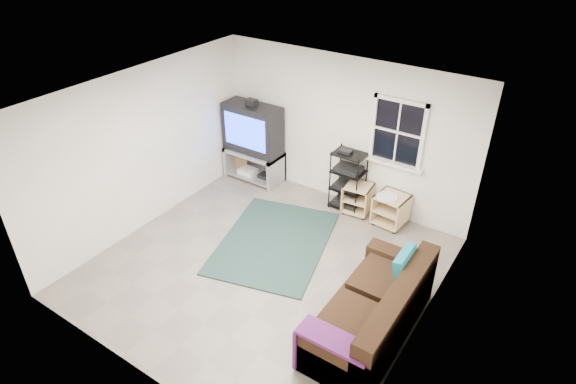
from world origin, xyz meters
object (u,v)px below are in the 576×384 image
Objects in this scene: tv_unit at (253,137)px; side_table_right at (392,207)px; side_table_left at (359,197)px; sofa at (373,312)px; av_rack at (348,184)px.

side_table_right is at bearing 1.17° from tv_unit.
sofa is (1.38, -2.37, 0.05)m from side_table_left.
tv_unit is 4.26m from sofa.
side_table_left is at bearing 3.12° from av_rack.
sofa is (1.60, -2.36, -0.14)m from av_rack.
side_table_left is at bearing 177.07° from side_table_right.
sofa reaches higher than side_table_left.
sofa reaches higher than side_table_right.
side_table_left is at bearing 2.33° from tv_unit.
tv_unit is at bearing -178.83° from side_table_right.
tv_unit reaches higher than av_rack.
av_rack is at bearing -176.88° from side_table_left.
side_table_left is 0.93× the size of side_table_right.
side_table_right is (0.84, -0.02, -0.16)m from av_rack.
tv_unit is at bearing 147.26° from sofa.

